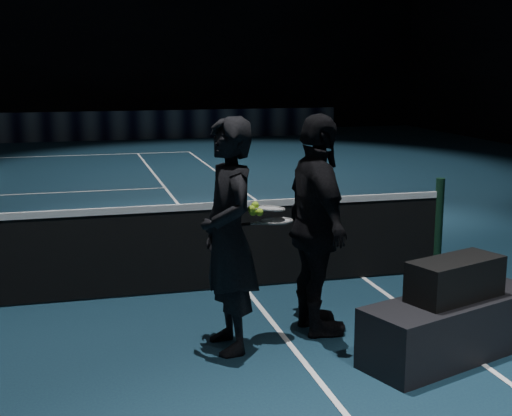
{
  "coord_description": "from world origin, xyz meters",
  "views": [
    {
      "loc": [
        2.36,
        -7.15,
        2.38
      ],
      "look_at": [
        3.85,
        -1.5,
        1.19
      ],
      "focal_mm": 50.0,
      "sensor_mm": 36.0,
      "label": 1
    }
  ],
  "objects_px": {
    "racket_upper": "(269,208)",
    "racket_lower": "(277,221)",
    "player_bench": "(453,327)",
    "tennis_balls": "(256,210)",
    "player_b": "(317,226)",
    "racket_bag": "(455,279)",
    "player_a": "(228,236)"
  },
  "relations": [
    {
      "from": "racket_lower",
      "to": "player_bench",
      "type": "bearing_deg",
      "value": -40.33
    },
    {
      "from": "player_bench",
      "to": "racket_bag",
      "type": "distance_m",
      "value": 0.41
    },
    {
      "from": "player_bench",
      "to": "racket_bag",
      "type": "xyz_separation_m",
      "value": [
        0.0,
        0.0,
        0.41
      ]
    },
    {
      "from": "racket_lower",
      "to": "racket_bag",
      "type": "bearing_deg",
      "value": -40.33
    },
    {
      "from": "player_a",
      "to": "racket_lower",
      "type": "height_order",
      "value": "player_a"
    },
    {
      "from": "racket_bag",
      "to": "tennis_balls",
      "type": "relative_size",
      "value": 6.91
    },
    {
      "from": "player_b",
      "to": "tennis_balls",
      "type": "height_order",
      "value": "player_b"
    },
    {
      "from": "player_bench",
      "to": "racket_upper",
      "type": "distance_m",
      "value": 1.8
    },
    {
      "from": "racket_bag",
      "to": "tennis_balls",
      "type": "bearing_deg",
      "value": 135.88
    },
    {
      "from": "player_bench",
      "to": "tennis_balls",
      "type": "relative_size",
      "value": 13.82
    },
    {
      "from": "racket_upper",
      "to": "player_bench",
      "type": "bearing_deg",
      "value": -44.26
    },
    {
      "from": "player_b",
      "to": "racket_upper",
      "type": "relative_size",
      "value": 2.88
    },
    {
      "from": "racket_bag",
      "to": "player_b",
      "type": "distance_m",
      "value": 1.25
    },
    {
      "from": "player_bench",
      "to": "racket_upper",
      "type": "bearing_deg",
      "value": 131.68
    },
    {
      "from": "player_bench",
      "to": "racket_upper",
      "type": "xyz_separation_m",
      "value": [
        -1.36,
        0.75,
        0.92
      ]
    },
    {
      "from": "racket_upper",
      "to": "racket_lower",
      "type": "bearing_deg",
      "value": -42.66
    },
    {
      "from": "player_b",
      "to": "racket_bag",
      "type": "bearing_deg",
      "value": -131.58
    },
    {
      "from": "player_bench",
      "to": "racket_lower",
      "type": "relative_size",
      "value": 2.44
    },
    {
      "from": "player_b",
      "to": "player_a",
      "type": "bearing_deg",
      "value": 101.13
    },
    {
      "from": "racket_lower",
      "to": "tennis_balls",
      "type": "relative_size",
      "value": 5.67
    },
    {
      "from": "player_bench",
      "to": "player_a",
      "type": "relative_size",
      "value": 0.85
    },
    {
      "from": "racket_lower",
      "to": "racket_upper",
      "type": "height_order",
      "value": "racket_upper"
    },
    {
      "from": "player_a",
      "to": "player_b",
      "type": "bearing_deg",
      "value": 95.42
    },
    {
      "from": "racket_lower",
      "to": "tennis_balls",
      "type": "xyz_separation_m",
      "value": [
        -0.19,
        -0.03,
        0.11
      ]
    },
    {
      "from": "racket_bag",
      "to": "racket_upper",
      "type": "height_order",
      "value": "racket_upper"
    },
    {
      "from": "racket_upper",
      "to": "tennis_balls",
      "type": "xyz_separation_m",
      "value": [
        -0.14,
        -0.06,
        0.01
      ]
    },
    {
      "from": "player_a",
      "to": "racket_upper",
      "type": "height_order",
      "value": "player_a"
    },
    {
      "from": "racket_lower",
      "to": "player_a",
      "type": "bearing_deg",
      "value": 180.0
    },
    {
      "from": "player_a",
      "to": "player_b",
      "type": "distance_m",
      "value": 0.85
    },
    {
      "from": "player_bench",
      "to": "racket_bag",
      "type": "bearing_deg",
      "value": 0.0
    },
    {
      "from": "player_a",
      "to": "tennis_balls",
      "type": "distance_m",
      "value": 0.32
    },
    {
      "from": "racket_upper",
      "to": "player_a",
      "type": "bearing_deg",
      "value": -178.29
    }
  ]
}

